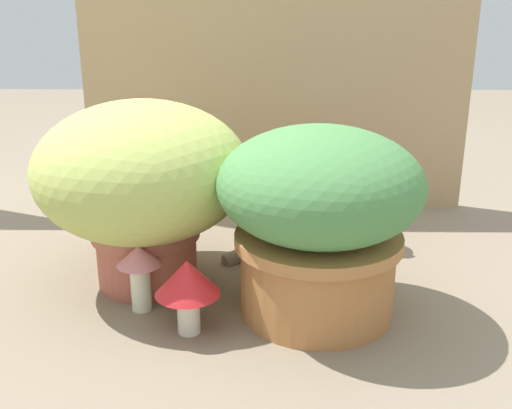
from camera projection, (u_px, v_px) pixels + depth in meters
name	position (u px, v px, depth m)	size (l,w,h in m)	color
ground_plane	(222.00, 286.00, 1.35)	(6.00, 6.00, 0.00)	gray
cardboard_backdrop	(277.00, 57.00, 1.72)	(1.11, 0.03, 0.89)	tan
grass_planter	(143.00, 180.00, 1.30)	(0.46, 0.46, 0.41)	#B05A48
leafy_planter	(319.00, 214.00, 1.18)	(0.40, 0.40, 0.38)	#B1723D
cat	(310.00, 205.00, 1.51)	(0.37, 0.29, 0.32)	#7F725C
mushroom_ornament_pink	(139.00, 266.00, 1.22)	(0.09, 0.09, 0.14)	silver
mushroom_ornament_red	(187.00, 282.00, 1.14)	(0.12, 0.12, 0.15)	silver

